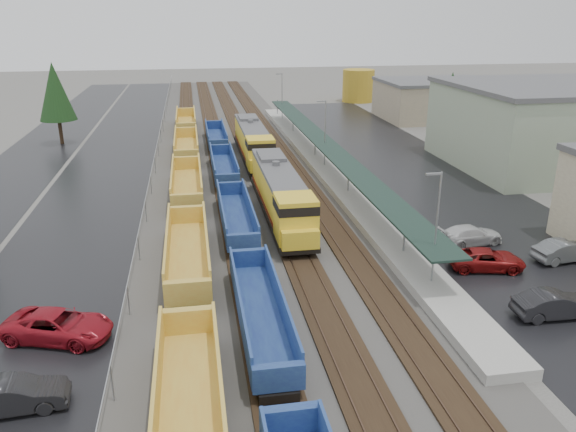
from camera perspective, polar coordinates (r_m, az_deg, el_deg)
name	(u,v)px	position (r m, az deg, el deg)	size (l,w,h in m)	color
ballast_strip	(234,154)	(72.82, -5.47, 6.34)	(20.00, 160.00, 0.08)	#302D2B
trackbed	(234,153)	(72.80, -5.48, 6.43)	(14.60, 160.00, 0.22)	black
west_parking_lot	(114,159)	(73.30, -17.29, 5.59)	(10.00, 160.00, 0.02)	black
west_road	(28,162)	(75.28, -24.87, 5.00)	(9.00, 160.00, 0.02)	black
east_commuter_lot	(403,167)	(67.46, 11.61, 4.90)	(16.00, 100.00, 0.02)	black
station_platform	(324,165)	(64.48, 3.72, 5.24)	(3.00, 80.00, 8.00)	#9E9B93
chainlink_fence	(157,147)	(70.89, -13.14, 6.84)	(0.08, 160.04, 2.02)	gray
industrial_buildings	(576,133)	(72.11, 27.23, 7.52)	(32.52, 75.30, 9.50)	tan
distant_hills	(317,60)	(227.53, 3.01, 15.59)	(301.00, 140.00, 25.20)	#56634D
tree_west_far	(55,92)	(83.15, -22.58, 11.60)	(4.84, 4.84, 11.00)	#332316
tree_east	(450,100)	(76.97, 16.17, 11.27)	(4.40, 4.40, 10.00)	#332316
locomotive_lead	(281,194)	(48.20, -0.74, 2.23)	(2.99, 19.68, 4.45)	black
locomotive_trail	(253,142)	(68.34, -3.56, 7.50)	(2.99, 19.68, 4.45)	black
well_string_yellow	(187,213)	(47.76, -10.20, 0.29)	(2.85, 98.81, 2.53)	gold
well_string_blue	(246,255)	(39.39, -4.30, -3.94)	(2.49, 95.01, 2.20)	navy
storage_tank	(358,86)	(117.69, 7.15, 13.01)	(6.37, 6.37, 6.37)	#B58F24
parked_car_west_b	(14,396)	(29.28, -26.11, -16.09)	(4.73, 1.65, 1.56)	black
parked_car_west_c	(58,326)	(33.87, -22.31, -10.29)	(5.91, 2.72, 1.64)	maroon
parked_car_east_a	(555,305)	(37.04, 25.46, -8.15)	(4.87, 1.70, 1.60)	black
parked_car_east_b	(487,260)	(41.90, 19.56, -4.19)	(5.21, 2.40, 1.45)	maroon
parked_car_east_c	(470,235)	(45.87, 18.02, -1.87)	(5.22, 2.12, 1.51)	silver
parked_car_east_e	(565,251)	(45.43, 26.31, -3.19)	(4.76, 1.66, 1.57)	#55585A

